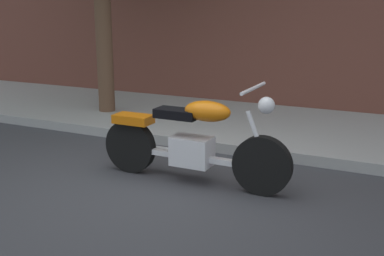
{
  "coord_description": "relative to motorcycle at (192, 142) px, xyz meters",
  "views": [
    {
      "loc": [
        2.42,
        -4.04,
        1.88
      ],
      "look_at": [
        0.3,
        0.38,
        0.62
      ],
      "focal_mm": 44.01,
      "sensor_mm": 36.0,
      "label": 1
    }
  ],
  "objects": [
    {
      "name": "ground_plane",
      "position": [
        -0.29,
        -0.39,
        -0.46
      ],
      "size": [
        60.0,
        60.0,
        0.0
      ],
      "primitive_type": "plane",
      "color": "#38383D"
    },
    {
      "name": "sidewalk",
      "position": [
        -0.29,
        2.49,
        -0.39
      ],
      "size": [
        19.87,
        2.79,
        0.14
      ],
      "primitive_type": "cube",
      "color": "#9A9A9A",
      "rests_on": "ground"
    },
    {
      "name": "motorcycle",
      "position": [
        0.0,
        0.0,
        0.0
      ],
      "size": [
        2.22,
        0.7,
        1.12
      ],
      "color": "black",
      "rests_on": "ground"
    }
  ]
}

